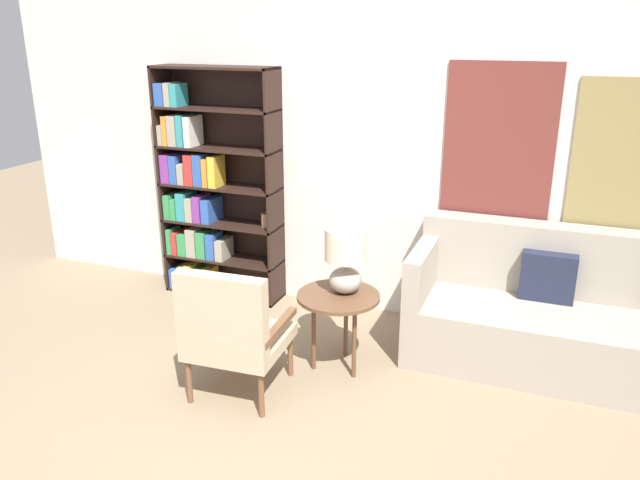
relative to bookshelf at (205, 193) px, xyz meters
name	(u,v)px	position (x,y,z in m)	size (l,w,h in m)	color
ground_plane	(246,449)	(1.31, -1.85, -0.89)	(14.00, 14.00, 0.00)	#847056
wall_back	(368,145)	(1.36, 0.18, 0.46)	(6.40, 0.08, 2.70)	silver
bookshelf	(205,193)	(0.00, 0.00, 0.00)	(1.03, 0.30, 1.93)	black
armchair	(231,329)	(1.01, -1.42, -0.41)	(0.60, 0.60, 0.88)	brown
couch	(543,316)	(2.77, -0.23, -0.54)	(1.78, 0.80, 0.92)	#9E9384
side_table	(338,302)	(1.49, -0.83, -0.40)	(0.55, 0.55, 0.54)	brown
table_lamp	(346,256)	(1.51, -0.77, -0.09)	(0.28, 0.28, 0.45)	#A59E93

